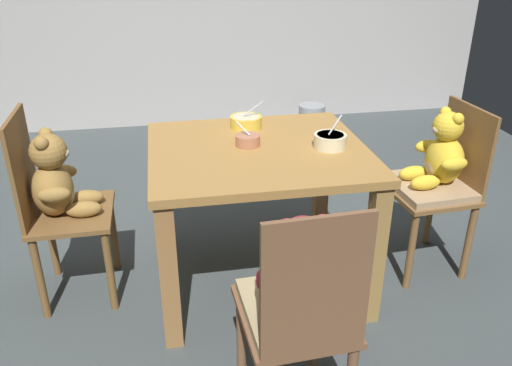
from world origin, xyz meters
name	(u,v)px	position (x,y,z in m)	size (l,w,h in m)	color
ground_plane	(258,281)	(0.00, 0.00, -0.02)	(5.20, 5.20, 0.04)	#42494A
dining_table	(258,174)	(0.00, 0.00, 0.59)	(0.99, 0.90, 0.72)	#A4753B
teddy_chair_near_left	(56,190)	(-0.91, 0.06, 0.56)	(0.37, 0.41, 0.92)	brown
teddy_chair_near_right	(438,169)	(0.91, -0.02, 0.55)	(0.41, 0.44, 0.86)	brown
teddy_chair_near_front	(299,294)	(-0.03, -0.87, 0.56)	(0.38, 0.42, 0.92)	brown
porridge_bowl_cream_near_right	(330,141)	(0.32, -0.05, 0.75)	(0.15, 0.15, 0.14)	beige
porridge_bowl_yellow_far_center	(246,122)	(-0.01, 0.29, 0.75)	(0.17, 0.16, 0.14)	yellow
porridge_bowl_terracotta_center	(248,140)	(-0.04, 0.04, 0.75)	(0.11, 0.11, 0.11)	#B37051
metal_pail	(312,117)	(0.90, 2.15, 0.11)	(0.24, 0.24, 0.22)	#93969B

